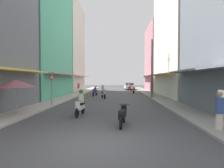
{
  "coord_description": "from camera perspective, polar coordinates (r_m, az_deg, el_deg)",
  "views": [
    {
      "loc": [
        0.87,
        -5.86,
        2.2
      ],
      "look_at": [
        -0.21,
        20.47,
        1.51
      ],
      "focal_mm": 28.48,
      "sensor_mm": 36.0,
      "label": 1
    }
  ],
  "objects": [
    {
      "name": "ground_plane",
      "position": [
        22.72,
        0.14,
        -4.05
      ],
      "size": [
        91.26,
        91.26,
        0.0
      ],
      "primitive_type": "plane",
      "color": "#424244"
    },
    {
      "name": "sidewalk_left",
      "position": [
        23.54,
        -13.04,
        -3.75
      ],
      "size": [
        1.95,
        49.48,
        0.12
      ],
      "primitive_type": "cube",
      "color": "#ADA89E",
      "rests_on": "ground"
    },
    {
      "name": "sidewalk_right",
      "position": [
        23.14,
        13.56,
        -3.84
      ],
      "size": [
        1.95,
        49.48,
        0.12
      ],
      "primitive_type": "cube",
      "color": "gray",
      "rests_on": "ground"
    },
    {
      "name": "building_left_mid",
      "position": [
        24.58,
        -23.15,
        15.48
      ],
      "size": [
        7.05,
        10.91,
        16.38
      ],
      "color": "#4CB28C",
      "rests_on": "ground"
    },
    {
      "name": "building_left_far",
      "position": [
        34.31,
        -15.28,
        11.07
      ],
      "size": [
        7.05,
        9.51,
        15.88
      ],
      "color": "silver",
      "rests_on": "ground"
    },
    {
      "name": "building_right_mid",
      "position": [
        25.08,
        22.94,
        16.26
      ],
      "size": [
        7.05,
        11.64,
        17.29
      ],
      "color": "silver",
      "rests_on": "ground"
    },
    {
      "name": "building_right_far",
      "position": [
        35.3,
        16.36,
        7.88
      ],
      "size": [
        7.05,
        9.43,
        12.32
      ],
      "color": "#B7727F",
      "rests_on": "ground"
    },
    {
      "name": "motorbike_silver",
      "position": [
        20.54,
        -2.81,
        -2.67
      ],
      "size": [
        0.75,
        1.74,
        1.58
      ],
      "color": "black",
      "rests_on": "ground"
    },
    {
      "name": "motorbike_red",
      "position": [
        30.59,
        -5.41,
        -1.68
      ],
      "size": [
        0.55,
        1.81,
        0.96
      ],
      "color": "black",
      "rests_on": "ground"
    },
    {
      "name": "motorbike_white",
      "position": [
        10.98,
        -10.14,
        -6.34
      ],
      "size": [
        0.55,
        1.81,
        1.58
      ],
      "color": "black",
      "rests_on": "ground"
    },
    {
      "name": "motorbike_black",
      "position": [
        8.6,
        3.46,
        -9.85
      ],
      "size": [
        0.55,
        1.8,
        0.96
      ],
      "color": "black",
      "rests_on": "ground"
    },
    {
      "name": "motorbike_blue",
      "position": [
        23.57,
        -5.54,
        -2.63
      ],
      "size": [
        0.6,
        1.79,
        0.96
      ],
      "color": "black",
      "rests_on": "ground"
    },
    {
      "name": "motorbike_orange",
      "position": [
        27.61,
        7.01,
        -2.03
      ],
      "size": [
        0.62,
        1.79,
        0.96
      ],
      "color": "black",
      "rests_on": "ground"
    },
    {
      "name": "motorbike_maroon",
      "position": [
        34.04,
        5.54,
        -1.02
      ],
      "size": [
        0.71,
        1.76,
        1.58
      ],
      "color": "black",
      "rests_on": "ground"
    },
    {
      "name": "parked_car",
      "position": [
        38.15,
        5.51,
        -0.7
      ],
      "size": [
        2.05,
        4.22,
        1.45
      ],
      "color": "silver",
      "rests_on": "ground"
    },
    {
      "name": "pedestrian_midway",
      "position": [
        8.67,
        31.25,
        -7.66
      ],
      "size": [
        0.34,
        0.34,
        1.69
      ],
      "color": "beige",
      "rests_on": "ground"
    },
    {
      "name": "pedestrian_foreground",
      "position": [
        29.18,
        -10.7,
        -1.19
      ],
      "size": [
        0.34,
        0.34,
        1.68
      ],
      "color": "beige",
      "rests_on": "ground"
    },
    {
      "name": "vendor_umbrella",
      "position": [
        11.71,
        -28.41,
        0.17
      ],
      "size": [
        2.18,
        2.18,
        2.19
      ],
      "color": "#99999E",
      "rests_on": "ground"
    },
    {
      "name": "utility_pole",
      "position": [
        21.01,
        12.71,
        4.95
      ],
      "size": [
        0.2,
        1.2,
        6.79
      ],
      "color": "#4C4C4F",
      "rests_on": "ground"
    },
    {
      "name": "street_sign_no_entry",
      "position": [
        15.0,
        -18.78,
        -0.41
      ],
      "size": [
        0.07,
        0.6,
        2.65
      ],
      "color": "gray",
      "rests_on": "ground"
    }
  ]
}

